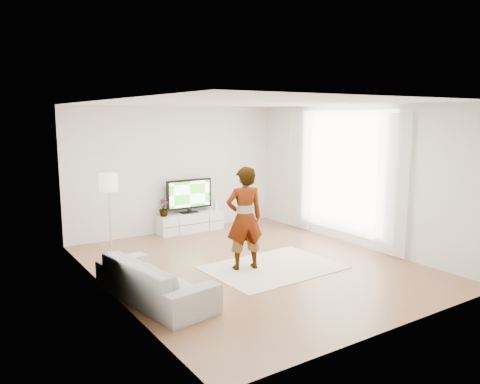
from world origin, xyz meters
TOP-DOWN VIEW (x-y plane):
  - floor at (0.00, 0.00)m, footprint 6.00×6.00m
  - ceiling at (0.00, 0.00)m, footprint 6.00×6.00m
  - wall_left at (-2.50, 0.00)m, footprint 0.02×6.00m
  - wall_right at (2.50, 0.00)m, footprint 0.02×6.00m
  - wall_back at (0.00, 3.00)m, footprint 5.00×0.02m
  - wall_front at (0.00, -3.00)m, footprint 5.00×0.02m
  - window at (2.48, 0.30)m, footprint 0.01×2.60m
  - curtain_near at (2.40, -1.00)m, footprint 0.04×0.70m
  - curtain_far at (2.40, 1.60)m, footprint 0.04×0.70m
  - media_console at (0.21, 2.76)m, footprint 1.51×0.43m
  - television at (0.21, 2.79)m, footprint 1.10×0.22m
  - game_console at (0.87, 2.76)m, footprint 0.08×0.17m
  - potted_plant at (-0.43, 2.77)m, footprint 0.21×0.21m
  - rug at (0.21, -0.32)m, footprint 2.28×1.68m
  - player at (-0.24, -0.10)m, footprint 0.72×0.56m
  - sofa at (-2.06, -0.53)m, footprint 1.12×2.15m
  - floor_lamp at (-1.86, 1.98)m, footprint 0.34×0.34m

SIDE VIEW (x-z plane):
  - floor at x=0.00m, z-range 0.00..0.00m
  - rug at x=0.21m, z-range 0.00..0.01m
  - media_console at x=0.21m, z-range 0.00..0.43m
  - sofa at x=-2.06m, z-range 0.00..0.60m
  - game_console at x=0.87m, z-range 0.43..0.65m
  - potted_plant at x=-0.43m, z-range 0.43..0.79m
  - television at x=0.21m, z-range 0.46..1.22m
  - player at x=-0.24m, z-range 0.01..1.76m
  - floor_lamp at x=-1.86m, z-range 0.54..2.08m
  - curtain_near at x=2.40m, z-range 0.05..2.65m
  - curtain_far at x=2.40m, z-range 0.05..2.65m
  - wall_left at x=-2.50m, z-range 0.00..2.80m
  - wall_right at x=2.50m, z-range 0.00..2.80m
  - wall_back at x=0.00m, z-range 0.00..2.80m
  - wall_front at x=0.00m, z-range 0.00..2.80m
  - window at x=2.48m, z-range 0.20..2.70m
  - ceiling at x=0.00m, z-range 2.80..2.80m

